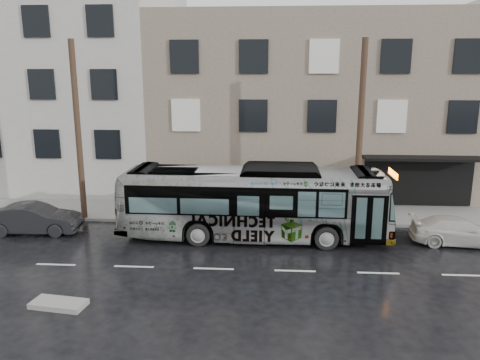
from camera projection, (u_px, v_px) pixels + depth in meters
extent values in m
plane|color=black|center=(220.00, 246.00, 20.87)|extent=(120.00, 120.00, 0.00)
cube|color=gray|center=(230.00, 212.00, 25.62)|extent=(90.00, 3.60, 0.15)
cube|color=gray|center=(312.00, 104.00, 31.67)|extent=(20.00, 12.00, 11.00)
cylinder|color=#453022|center=(360.00, 134.00, 22.63)|extent=(0.30, 0.30, 9.00)
cylinder|color=#453022|center=(78.00, 132.00, 23.50)|extent=(0.30, 0.30, 9.00)
cylinder|color=slate|center=(378.00, 200.00, 23.30)|extent=(0.06, 0.06, 2.40)
imported|color=#B2B2B2|center=(253.00, 202.00, 21.53)|extent=(12.39, 3.08, 3.44)
imported|color=beige|center=(459.00, 231.00, 20.98)|extent=(4.35, 2.09, 1.22)
imported|color=black|center=(34.00, 219.00, 22.39)|extent=(4.45, 1.82, 1.44)
cube|color=gray|center=(59.00, 304.00, 15.46)|extent=(1.89, 1.04, 0.18)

